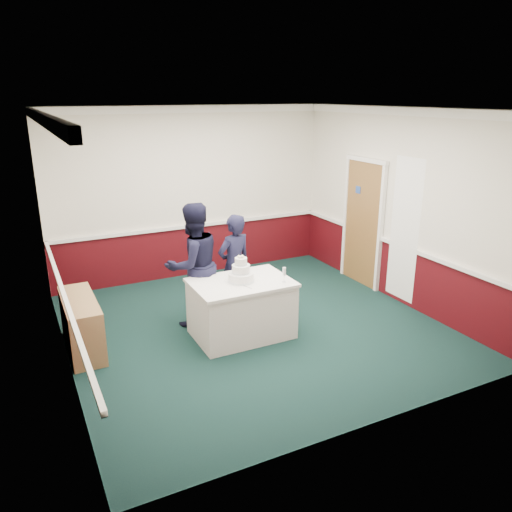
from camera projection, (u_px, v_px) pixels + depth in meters
name	position (u px, v px, depth m)	size (l,w,h in m)	color
ground	(255.00, 327.00, 7.13)	(5.00, 5.00, 0.00)	#122D28
room_shell	(240.00, 183.00, 7.07)	(5.00, 5.00, 3.00)	silver
sideboard	(82.00, 324.00, 6.41)	(0.41, 1.20, 0.70)	#A67E50
cake_table	(241.00, 308.00, 6.78)	(1.32, 0.92, 0.79)	white
wedding_cake	(241.00, 274.00, 6.62)	(0.35, 0.35, 0.36)	white
cake_knife	(245.00, 286.00, 6.47)	(0.01, 0.22, 0.01)	silver
champagne_flute	(284.00, 272.00, 6.59)	(0.05, 0.05, 0.21)	silver
person_man	(193.00, 265.00, 7.00)	(0.86, 0.67, 1.77)	black
person_woman	(234.00, 265.00, 7.33)	(0.56, 0.37, 1.54)	black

